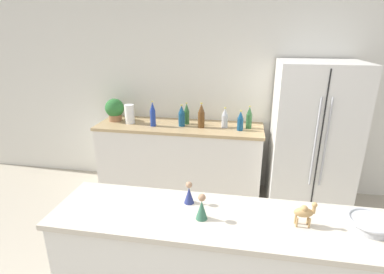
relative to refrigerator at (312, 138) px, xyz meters
name	(u,v)px	position (x,y,z in m)	size (l,w,h in m)	color
wall_back	(225,91)	(-1.02, 0.41, 0.43)	(8.00, 0.06, 2.55)	silver
back_counter	(180,158)	(-1.54, 0.08, -0.40)	(2.03, 0.63, 0.89)	silver
refrigerator	(312,138)	(0.00, 0.00, 0.00)	(0.87, 0.76, 1.69)	silver
potted_plant	(115,109)	(-2.40, 0.13, 0.20)	(0.24, 0.24, 0.29)	#9E6B47
paper_towel_roll	(130,114)	(-2.17, 0.05, 0.17)	(0.12, 0.12, 0.24)	white
back_bottle_0	(225,118)	(-0.99, 0.09, 0.16)	(0.08, 0.08, 0.24)	#B2B7BC
back_bottle_1	(187,114)	(-1.46, 0.15, 0.18)	(0.07, 0.07, 0.27)	#2D6033
back_bottle_2	(182,116)	(-1.51, 0.05, 0.17)	(0.08, 0.08, 0.26)	navy
back_bottle_3	(240,121)	(-0.80, 0.01, 0.16)	(0.07, 0.07, 0.24)	navy
back_bottle_4	(201,116)	(-1.27, 0.04, 0.19)	(0.08, 0.08, 0.30)	brown
back_bottle_5	(249,118)	(-0.71, 0.10, 0.18)	(0.07, 0.07, 0.27)	#2D6033
back_bottle_6	(153,114)	(-1.85, -0.01, 0.20)	(0.07, 0.07, 0.31)	navy
fruit_bowl	(371,223)	(-0.04, -1.79, 0.13)	(0.25, 0.25, 0.06)	#B7BABF
camel_figurine	(305,212)	(-0.41, -1.84, 0.19)	(0.12, 0.06, 0.15)	tan
wise_man_figurine_blue	(189,194)	(-1.08, -1.72, 0.16)	(0.06, 0.06, 0.15)	navy
wise_man_figurine_crimson	(202,208)	(-0.98, -1.87, 0.17)	(0.07, 0.07, 0.16)	#33664C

